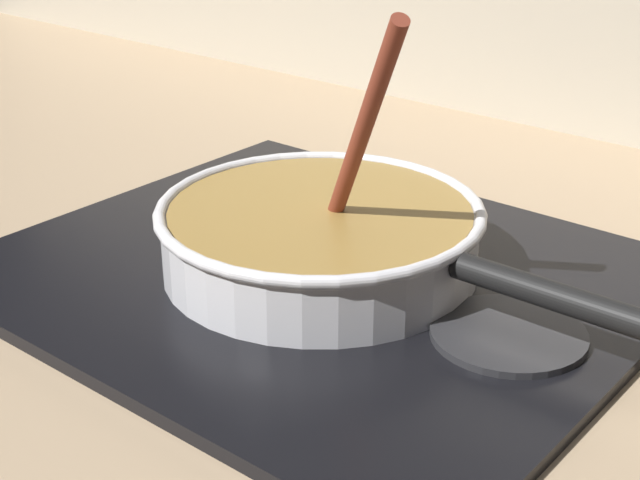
{
  "coord_description": "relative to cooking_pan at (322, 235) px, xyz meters",
  "views": [
    {
      "loc": [
        0.59,
        -0.34,
        0.38
      ],
      "look_at": [
        0.11,
        0.25,
        0.04
      ],
      "focal_mm": 52.99,
      "sensor_mm": 36.0,
      "label": 1
    }
  ],
  "objects": [
    {
      "name": "burner_ring",
      "position": [
        -0.0,
        0.0,
        -0.03
      ],
      "size": [
        0.17,
        0.17,
        0.01
      ],
      "primitive_type": "torus",
      "color": "#592D0C",
      "rests_on": "hob_plate"
    },
    {
      "name": "spare_burner",
      "position": [
        0.19,
        0.0,
        -0.03
      ],
      "size": [
        0.12,
        0.12,
        0.01
      ],
      "primitive_type": "cylinder",
      "color": "#262628",
      "rests_on": "hob_plate"
    },
    {
      "name": "hob_plate",
      "position": [
        -0.0,
        0.0,
        -0.04
      ],
      "size": [
        0.56,
        0.48,
        0.01
      ],
      "primitive_type": "cube",
      "color": "black",
      "rests_on": "ground"
    },
    {
      "name": "ground",
      "position": [
        -0.12,
        -0.25,
        -0.07
      ],
      "size": [
        2.4,
        1.6,
        0.04
      ],
      "primitive_type": "cube",
      "color": "#9E8466"
    },
    {
      "name": "cooking_pan",
      "position": [
        0.0,
        0.0,
        0.0
      ],
      "size": [
        0.44,
        0.29,
        0.25
      ],
      "color": "silver",
      "rests_on": "hob_plate"
    }
  ]
}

